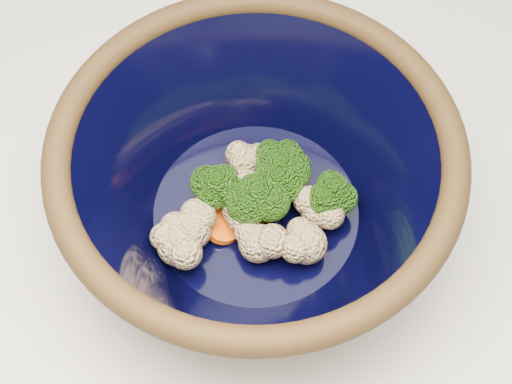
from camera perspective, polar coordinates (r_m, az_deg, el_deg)
counter at (r=1.07m, az=-1.02°, el=-10.98°), size 1.20×1.20×0.90m
mixing_bowl at (r=0.56m, az=-0.00°, el=0.66°), size 0.35×0.35×0.14m
vegetable_pile at (r=0.58m, az=0.40°, el=-0.32°), size 0.14×0.13×0.05m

